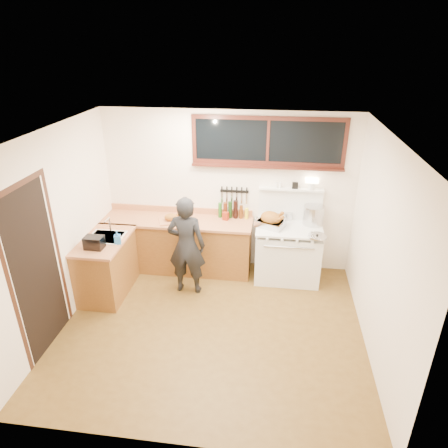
# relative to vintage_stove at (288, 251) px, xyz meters

# --- Properties ---
(ground_plane) EXTENTS (4.00, 3.50, 0.02)m
(ground_plane) POSITION_rel_vintage_stove_xyz_m (-1.00, -1.41, -0.48)
(ground_plane) COLOR brown
(room_shell) EXTENTS (4.10, 3.60, 2.65)m
(room_shell) POSITION_rel_vintage_stove_xyz_m (-1.00, -1.41, 1.18)
(room_shell) COLOR white
(room_shell) RESTS_ON ground
(counter_back) EXTENTS (2.44, 0.64, 1.00)m
(counter_back) POSITION_rel_vintage_stove_xyz_m (-1.80, 0.04, -0.01)
(counter_back) COLOR brown
(counter_back) RESTS_ON ground
(counter_left) EXTENTS (0.64, 1.09, 0.90)m
(counter_left) POSITION_rel_vintage_stove_xyz_m (-2.70, -0.79, -0.02)
(counter_left) COLOR brown
(counter_left) RESTS_ON ground
(sink_unit) EXTENTS (0.50, 0.45, 0.37)m
(sink_unit) POSITION_rel_vintage_stove_xyz_m (-2.68, -0.71, 0.38)
(sink_unit) COLOR white
(sink_unit) RESTS_ON counter_left
(vintage_stove) EXTENTS (1.02, 0.74, 1.61)m
(vintage_stove) POSITION_rel_vintage_stove_xyz_m (0.00, 0.00, 0.00)
(vintage_stove) COLOR white
(vintage_stove) RESTS_ON ground
(back_window) EXTENTS (2.32, 0.13, 0.77)m
(back_window) POSITION_rel_vintage_stove_xyz_m (-0.40, 0.31, 1.60)
(back_window) COLOR black
(back_window) RESTS_ON room_shell
(left_doorway) EXTENTS (0.02, 1.04, 2.17)m
(left_doorway) POSITION_rel_vintage_stove_xyz_m (-2.99, -1.96, 0.62)
(left_doorway) COLOR black
(left_doorway) RESTS_ON ground
(knife_strip) EXTENTS (0.46, 0.03, 0.28)m
(knife_strip) POSITION_rel_vintage_stove_xyz_m (-0.90, 0.32, 0.84)
(knife_strip) COLOR black
(knife_strip) RESTS_ON room_shell
(man) EXTENTS (0.57, 0.38, 1.55)m
(man) POSITION_rel_vintage_stove_xyz_m (-1.51, -0.59, 0.30)
(man) COLOR black
(man) RESTS_ON ground
(soap_bottle) EXTENTS (0.11, 0.11, 0.20)m
(soap_bottle) POSITION_rel_vintage_stove_xyz_m (-2.43, -0.88, 0.53)
(soap_bottle) COLOR blue
(soap_bottle) RESTS_ON counter_left
(toaster) EXTENTS (0.26, 0.18, 0.18)m
(toaster) POSITION_rel_vintage_stove_xyz_m (-2.70, -1.06, 0.52)
(toaster) COLOR black
(toaster) RESTS_ON counter_left
(cutting_board) EXTENTS (0.45, 0.40, 0.13)m
(cutting_board) POSITION_rel_vintage_stove_xyz_m (-1.87, -0.05, 0.48)
(cutting_board) COLOR #BC764A
(cutting_board) RESTS_ON counter_back
(roast_turkey) EXTENTS (0.51, 0.46, 0.24)m
(roast_turkey) POSITION_rel_vintage_stove_xyz_m (-0.29, -0.02, 0.53)
(roast_turkey) COLOR silver
(roast_turkey) RESTS_ON vintage_stove
(stockpot) EXTENTS (0.39, 0.39, 0.30)m
(stockpot) POSITION_rel_vintage_stove_xyz_m (0.36, 0.16, 0.58)
(stockpot) COLOR silver
(stockpot) RESTS_ON vintage_stove
(saucepan) EXTENTS (0.22, 0.30, 0.13)m
(saucepan) POSITION_rel_vintage_stove_xyz_m (-0.03, 0.29, 0.50)
(saucepan) COLOR silver
(saucepan) RESTS_ON vintage_stove
(pot_lid) EXTENTS (0.29, 0.29, 0.04)m
(pot_lid) POSITION_rel_vintage_stove_xyz_m (0.40, -0.29, 0.44)
(pot_lid) COLOR silver
(pot_lid) RESTS_ON vintage_stove
(coffee_tin) EXTENTS (0.11, 0.10, 0.13)m
(coffee_tin) POSITION_rel_vintage_stove_xyz_m (-1.02, 0.12, 0.50)
(coffee_tin) COLOR maroon
(coffee_tin) RESTS_ON counter_back
(pitcher) EXTENTS (0.11, 0.11, 0.18)m
(pitcher) POSITION_rel_vintage_stove_xyz_m (-0.99, 0.27, 0.52)
(pitcher) COLOR white
(pitcher) RESTS_ON counter_back
(bottle_cluster) EXTENTS (0.49, 0.07, 0.30)m
(bottle_cluster) POSITION_rel_vintage_stove_xyz_m (-0.92, 0.22, 0.56)
(bottle_cluster) COLOR black
(bottle_cluster) RESTS_ON counter_back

